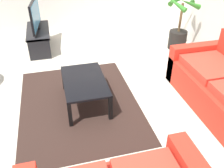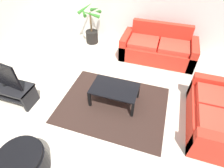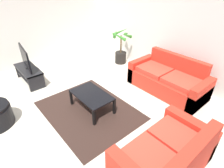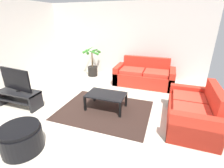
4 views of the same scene
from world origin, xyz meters
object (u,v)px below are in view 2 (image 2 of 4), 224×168
couch_loveseat (219,117)px  potted_palm (92,29)px  couch_main (158,49)px  coffee_table (115,90)px  ottoman (24,163)px  tv_stand (8,90)px

couch_loveseat → potted_palm: bearing=146.5°
couch_main → coffee_table: 2.04m
ottoman → coffee_table: bearing=64.3°
couch_loveseat → tv_stand: bearing=-171.8°
coffee_table → ottoman: ottoman is taller
couch_main → tv_stand: (-2.77, -2.57, -0.02)m
potted_palm → couch_loveseat: bearing=-33.5°
couch_loveseat → coffee_table: size_ratio=1.62×
coffee_table → ottoman: 1.98m
coffee_table → potted_palm: bearing=122.9°
couch_main → couch_loveseat: (1.33, -1.98, -0.00)m
potted_palm → ottoman: bearing=-81.9°
tv_stand → coffee_table: bearing=16.4°
tv_stand → ottoman: 1.72m
couch_main → coffee_table: (-0.64, -1.94, 0.05)m
couch_main → potted_palm: 2.09m
couch_loveseat → tv_stand: 4.14m
coffee_table → ottoman: bearing=-115.7°
coffee_table → potted_palm: (-1.43, 2.21, 0.09)m
couch_main → tv_stand: size_ratio=1.78×
couch_main → tv_stand: couch_main is taller
potted_palm → tv_stand: bearing=-104.0°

